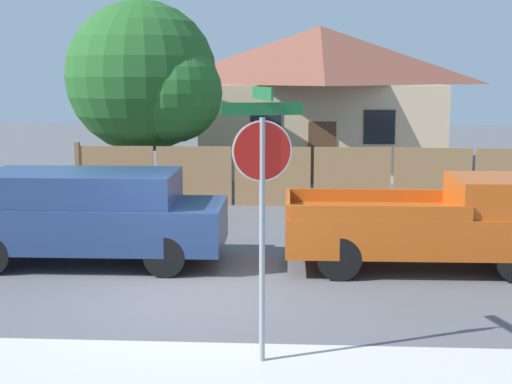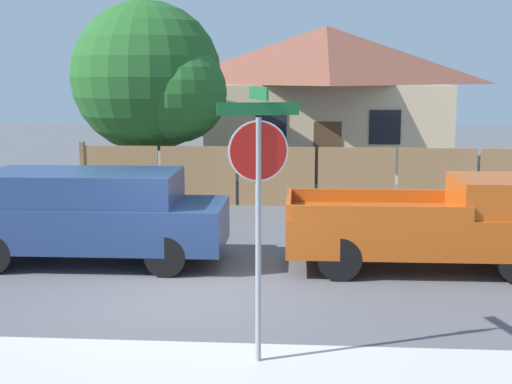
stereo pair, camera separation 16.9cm
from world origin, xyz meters
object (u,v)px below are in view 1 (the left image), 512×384
(house, at_px, (319,96))
(red_suv, at_px, (88,214))
(stop_sign, at_px, (262,177))
(orange_pickup, at_px, (433,224))
(oak_tree, at_px, (148,80))

(house, bearing_deg, red_suv, -108.58)
(house, bearing_deg, stop_sign, -93.79)
(red_suv, xyz_separation_m, stop_sign, (3.46, -4.42, 1.34))
(orange_pickup, relative_size, stop_sign, 1.46)
(house, height_order, orange_pickup, house)
(house, relative_size, stop_sign, 2.61)
(house, relative_size, oak_tree, 1.57)
(house, relative_size, red_suv, 1.75)
(oak_tree, relative_size, red_suv, 1.12)
(oak_tree, bearing_deg, orange_pickup, -48.31)
(house, distance_m, stop_sign, 18.37)
(stop_sign, bearing_deg, house, 69.01)
(oak_tree, relative_size, stop_sign, 1.67)
(orange_pickup, bearing_deg, red_suv, 179.37)
(red_suv, relative_size, stop_sign, 1.50)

